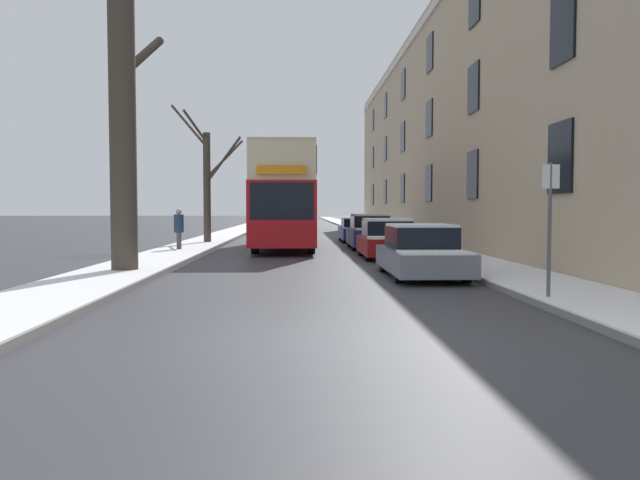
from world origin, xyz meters
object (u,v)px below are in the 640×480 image
object	(u,v)px
parked_car_1	(387,240)
bare_tree_left_0	(124,112)
parked_car_2	(370,233)
bare_tree_left_1	(208,180)
street_sign_post	(550,224)
pedestrian_left_sidewalk	(179,229)
parked_car_3	(357,231)
parked_car_0	(421,253)
double_decker_bus	(285,193)

from	to	relation	value
parked_car_1	bare_tree_left_0	bearing A→B (deg)	-144.48
parked_car_1	parked_car_2	xyz separation A→B (m)	(-0.00, 5.44, 0.05)
bare_tree_left_1	street_sign_post	xyz separation A→B (m)	(9.08, -19.73, -1.73)
bare_tree_left_1	pedestrian_left_sidewalk	xyz separation A→B (m)	(-0.37, -5.62, -2.25)
bare_tree_left_1	parked_car_3	bearing A→B (deg)	19.71
parked_car_1	parked_car_3	size ratio (longest dim) A/B	0.89
bare_tree_left_1	parked_car_2	distance (m)	8.68
bare_tree_left_1	parked_car_1	xyz separation A→B (m)	(7.69, -8.59, -2.57)
parked_car_2	pedestrian_left_sidewalk	distance (m)	8.43
bare_tree_left_1	parked_car_0	xyz separation A→B (m)	(7.69, -14.85, -2.59)
bare_tree_left_1	parked_car_1	distance (m)	11.81
bare_tree_left_0	parked_car_2	size ratio (longest dim) A/B	2.29
parked_car_1	street_sign_post	bearing A→B (deg)	-82.89
bare_tree_left_0	parked_car_1	xyz separation A→B (m)	(7.83, 5.59, -3.68)
double_decker_bus	parked_car_2	size ratio (longest dim) A/B	2.61
bare_tree_left_1	double_decker_bus	world-z (taller)	bare_tree_left_1
bare_tree_left_0	parked_car_0	bearing A→B (deg)	-4.93
parked_car_0	bare_tree_left_0	bearing A→B (deg)	175.07
bare_tree_left_0	parked_car_3	distance (m)	19.02
parked_car_0	parked_car_1	world-z (taller)	parked_car_1
bare_tree_left_1	parked_car_0	world-z (taller)	bare_tree_left_1
parked_car_0	parked_car_3	xyz separation A→B (m)	(-0.00, 17.61, -0.03)
parked_car_1	parked_car_3	world-z (taller)	parked_car_1
parked_car_2	street_sign_post	world-z (taller)	street_sign_post
street_sign_post	pedestrian_left_sidewalk	bearing A→B (deg)	123.79
street_sign_post	parked_car_2	bearing A→B (deg)	94.79
parked_car_2	street_sign_post	xyz separation A→B (m)	(1.39, -16.59, 0.79)
double_decker_bus	street_sign_post	size ratio (longest dim) A/B	4.12
parked_car_2	parked_car_3	xyz separation A→B (m)	(0.00, 5.90, -0.10)
parked_car_0	street_sign_post	world-z (taller)	street_sign_post
parked_car_1	street_sign_post	xyz separation A→B (m)	(1.39, -11.14, 0.84)
double_decker_bus	parked_car_1	size ratio (longest dim) A/B	2.73
parked_car_2	parked_car_0	bearing A→B (deg)	-90.00
parked_car_3	bare_tree_left_1	bearing A→B (deg)	-160.29
bare_tree_left_0	parked_car_2	distance (m)	14.01
double_decker_bus	bare_tree_left_0	bearing A→B (deg)	-109.61
parked_car_2	parked_car_3	size ratio (longest dim) A/B	0.93
bare_tree_left_1	double_decker_bus	distance (m)	4.90
bare_tree_left_0	parked_car_2	xyz separation A→B (m)	(7.83, 11.03, -3.62)
parked_car_0	street_sign_post	size ratio (longest dim) A/B	1.67
pedestrian_left_sidewalk	parked_car_0	bearing A→B (deg)	-152.85
double_decker_bus	pedestrian_left_sidewalk	xyz separation A→B (m)	(-4.23, -2.71, -1.50)
bare_tree_left_1	pedestrian_left_sidewalk	world-z (taller)	bare_tree_left_1
parked_car_1	parked_car_3	distance (m)	11.34
bare_tree_left_1	double_decker_bus	bearing A→B (deg)	-36.98
bare_tree_left_0	bare_tree_left_1	xyz separation A→B (m)	(0.15, 14.18, -1.11)
bare_tree_left_0	pedestrian_left_sidewalk	distance (m)	9.19
pedestrian_left_sidewalk	parked_car_3	bearing A→B (deg)	-57.81
parked_car_1	parked_car_2	bearing A→B (deg)	90.00
parked_car_2	parked_car_1	bearing A→B (deg)	-90.00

